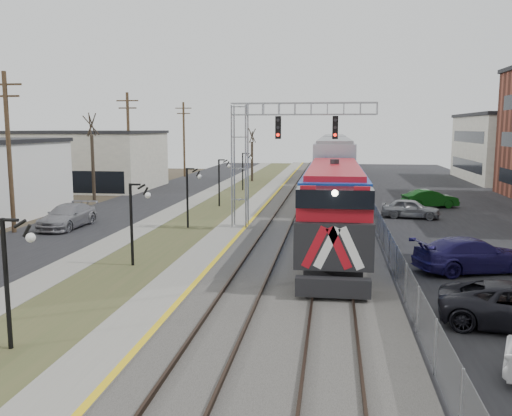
# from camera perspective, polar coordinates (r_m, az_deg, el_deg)

# --- Properties ---
(street_west) EXTENTS (7.00, 120.00, 0.04)m
(street_west) POSITION_cam_1_polar(r_m,az_deg,el_deg) (44.99, -14.07, -0.21)
(street_west) COLOR black
(street_west) RESTS_ON ground
(sidewalk) EXTENTS (2.00, 120.00, 0.08)m
(sidewalk) POSITION_cam_1_polar(r_m,az_deg,el_deg) (43.50, -8.58, -0.31)
(sidewalk) COLOR gray
(sidewalk) RESTS_ON ground
(grass_median) EXTENTS (4.00, 120.00, 0.06)m
(grass_median) POSITION_cam_1_polar(r_m,az_deg,el_deg) (42.74, -4.72, -0.41)
(grass_median) COLOR #404926
(grass_median) RESTS_ON ground
(platform) EXTENTS (2.00, 120.00, 0.24)m
(platform) POSITION_cam_1_polar(r_m,az_deg,el_deg) (42.17, -0.74, -0.38)
(platform) COLOR gray
(platform) RESTS_ON ground
(ballast_bed) EXTENTS (8.00, 120.00, 0.20)m
(ballast_bed) POSITION_cam_1_polar(r_m,az_deg,el_deg) (41.71, 6.06, -0.56)
(ballast_bed) COLOR #595651
(ballast_bed) RESTS_ON ground
(parking_lot) EXTENTS (16.00, 120.00, 0.04)m
(parking_lot) POSITION_cam_1_polar(r_m,az_deg,el_deg) (43.02, 22.25, -0.97)
(parking_lot) COLOR black
(parking_lot) RESTS_ON ground
(platform_edge) EXTENTS (0.24, 120.00, 0.01)m
(platform_edge) POSITION_cam_1_polar(r_m,az_deg,el_deg) (42.03, 0.44, -0.24)
(platform_edge) COLOR gold
(platform_edge) RESTS_ON platform
(track_near) EXTENTS (1.58, 120.00, 0.15)m
(track_near) POSITION_cam_1_polar(r_m,az_deg,el_deg) (41.80, 3.32, -0.26)
(track_near) COLOR #2D2119
(track_near) RESTS_ON ballast_bed
(track_far) EXTENTS (1.58, 120.00, 0.15)m
(track_far) POSITION_cam_1_polar(r_m,az_deg,el_deg) (41.66, 8.13, -0.36)
(track_far) COLOR #2D2119
(track_far) RESTS_ON ballast_bed
(train) EXTENTS (3.00, 63.05, 5.33)m
(train) POSITION_cam_1_polar(r_m,az_deg,el_deg) (52.73, 8.20, 4.32)
(train) COLOR #13379E
(train) RESTS_ON ground
(signal_gantry) EXTENTS (9.00, 1.07, 8.15)m
(signal_gantry) POSITION_cam_1_polar(r_m,az_deg,el_deg) (34.44, 1.11, 6.78)
(signal_gantry) COLOR gray
(signal_gantry) RESTS_ON ground
(lampposts) EXTENTS (0.14, 62.14, 4.00)m
(lampposts) POSITION_cam_1_polar(r_m,az_deg,el_deg) (26.61, -12.75, -1.68)
(lampposts) COLOR black
(lampposts) RESTS_ON ground
(utility_poles) EXTENTS (0.28, 80.28, 10.00)m
(utility_poles) POSITION_cam_1_polar(r_m,az_deg,el_deg) (37.03, -24.55, 5.23)
(utility_poles) COLOR #4C3823
(utility_poles) RESTS_ON ground
(fence) EXTENTS (0.04, 120.00, 1.60)m
(fence) POSITION_cam_1_polar(r_m,az_deg,el_deg) (41.67, 11.86, 0.28)
(fence) COLOR gray
(fence) RESTS_ON ground
(bare_trees) EXTENTS (12.30, 42.30, 5.95)m
(bare_trees) POSITION_cam_1_polar(r_m,az_deg,el_deg) (48.73, -13.73, 3.62)
(bare_trees) COLOR #382D23
(bare_trees) RESTS_ON ground
(car_lot_d) EXTENTS (5.85, 3.85, 1.58)m
(car_lot_d) POSITION_cam_1_polar(r_m,az_deg,el_deg) (26.72, 21.81, -4.69)
(car_lot_d) COLOR #1E1854
(car_lot_d) RESTS_ON ground
(car_lot_e) EXTENTS (4.37, 2.31, 1.42)m
(car_lot_e) POSITION_cam_1_polar(r_m,az_deg,el_deg) (41.18, 15.97, -0.09)
(car_lot_e) COLOR gray
(car_lot_e) RESTS_ON ground
(car_lot_f) EXTENTS (4.73, 2.63, 1.48)m
(car_lot_f) POSITION_cam_1_polar(r_m,az_deg,el_deg) (47.08, 17.85, 0.89)
(car_lot_f) COLOR #0E4811
(car_lot_f) RESTS_ON ground
(car_street_b) EXTENTS (2.32, 5.38, 1.54)m
(car_street_b) POSITION_cam_1_polar(r_m,az_deg,el_deg) (37.87, -19.23, -0.86)
(car_street_b) COLOR gray
(car_street_b) RESTS_ON ground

